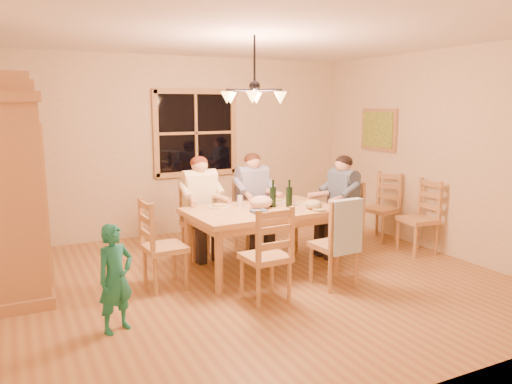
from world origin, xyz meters
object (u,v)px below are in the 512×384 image
chair_end_left (165,261)px  chair_end_right (341,233)px  chair_far_left (201,235)px  armoire (11,195)px  dining_table (262,217)px  chair_near_right (333,258)px  chandelier (255,95)px  adult_plaid_man (253,189)px  wine_bottle_a (273,193)px  child (115,278)px  chair_far_right (253,228)px  wine_bottle_b (289,193)px  chair_near_left (265,271)px  chair_spare_front (417,231)px  adult_slate_man (342,193)px  adult_woman (200,194)px  chair_spare_back (380,219)px

chair_end_left → chair_end_right: (2.43, 0.14, 0.00)m
chair_far_left → armoire: bearing=4.1°
dining_table → chair_near_right: (0.48, -0.80, -0.36)m
chandelier → adult_plaid_man: size_ratio=0.88×
wine_bottle_a → dining_table: bearing=-169.1°
armoire → child: 1.72m
wine_bottle_a → chair_far_right: bearing=81.1°
armoire → wine_bottle_b: armoire is taller
chair_near_left → chair_end_right: 1.85m
chair_far_left → chair_end_right: size_ratio=1.00×
chair_near_left → chair_near_right: (0.87, 0.05, 0.00)m
child → chair_spare_front: size_ratio=0.98×
wine_bottle_b → adult_plaid_man: bearing=93.3°
chair_near_right → adult_plaid_man: (-0.19, 1.64, 0.54)m
adult_slate_man → child: adult_slate_man is taller
chair_end_left → adult_woman: adult_woman is taller
chair_far_left → adult_slate_man: adult_slate_man is taller
chair_far_right → chair_far_left: bearing=0.0°
wine_bottle_b → chair_near_right: bearing=-79.6°
chandelier → chair_near_right: bearing=-34.9°
chandelier → adult_slate_man: (1.45, 0.36, -1.24)m
chair_far_right → adult_woman: adult_woman is taller
chair_spare_back → armoire: bearing=76.7°
chair_far_left → chair_near_left: (0.09, -1.65, 0.00)m
chair_far_left → chair_near_left: 1.65m
chair_far_right → chandelier: bearing=61.7°
dining_table → chair_spare_back: chair_spare_back is taller
chair_near_right → chair_far_left: bearing=117.9°
adult_slate_man → armoire: bearing=80.1°
chair_end_right → adult_slate_man: (0.00, 0.00, 0.54)m
dining_table → chair_spare_front: size_ratio=1.83×
chair_far_right → chair_end_right: (0.92, -0.78, 0.00)m
chair_spare_back → chair_far_right: bearing=66.3°
chair_near_right → chair_spare_back: (1.73, 1.28, 0.00)m
dining_table → chair_near_left: chair_near_left is taller
adult_plaid_man → dining_table: bearing=67.6°
adult_plaid_man → chair_near_right: bearing=93.4°
chandelier → chair_near_left: size_ratio=0.78×
chair_end_left → chair_spare_back: same height
chair_far_left → adult_plaid_man: 0.95m
armoire → chair_near_left: size_ratio=2.32×
chair_near_left → adult_slate_man: adult_slate_man is taller
chandelier → chair_spare_back: 3.12m
adult_woman → chair_near_right: bearing=117.9°
armoire → chair_near_right: bearing=-22.8°
adult_plaid_man → adult_slate_man: size_ratio=1.00×
adult_woman → chair_spare_front: size_ratio=0.88×
chair_near_left → adult_plaid_man: 1.90m
chair_far_left → adult_woman: bearing=-3.2°
adult_plaid_man → child: size_ratio=0.90×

